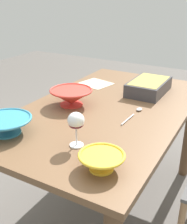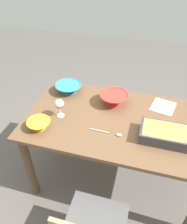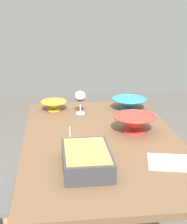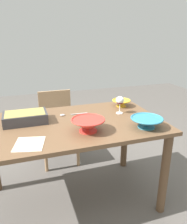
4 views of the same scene
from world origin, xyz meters
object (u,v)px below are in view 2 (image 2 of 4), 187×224
Objects in this scene: small_bowl at (68,88)px; napkin at (163,106)px; serving_bowl at (114,98)px; serving_spoon at (112,133)px; casserole_dish at (164,134)px; mixing_bowl at (39,124)px; dining_table at (117,130)px; wine_glass at (59,105)px.

small_bowl reaches higher than napkin.
serving_bowl is 1.21× the size of napkin.
serving_spoon is at bearing 51.57° from napkin.
mixing_bowl is (0.93, 0.14, -0.01)m from casserole_dish.
serving_spoon is at bearing 100.25° from serving_bowl.
serving_bowl is at bearing -136.49° from mixing_bowl.
casserole_dish is 0.37m from serving_spoon.
serving_bowl is (-0.49, -0.46, 0.02)m from mixing_bowl.
casserole_dish is at bearing -171.43° from serving_spoon.
casserole_dish is 1.38× the size of serving_spoon.
casserole_dish reaches higher than mixing_bowl.
dining_table is at bearing 152.83° from small_bowl.
dining_table is 0.53m from wine_glass.
serving_spoon is (-0.07, 0.38, -0.05)m from serving_bowl.
casserole_dish is at bearing 143.23° from serving_bowl.
small_bowl is (0.53, -0.27, 0.16)m from dining_table.
serving_spoon is at bearing 8.57° from casserole_dish.
dining_table is at bearing -169.98° from wine_glass.
small_bowl is (-0.04, -0.54, 0.01)m from mixing_bowl.
wine_glass is at bearing 36.37° from serving_bowl.
small_bowl is (0.06, -0.36, -0.07)m from wine_glass.
small_bowl reaches higher than serving_spoon.
serving_bowl is at bearing -36.77° from casserole_dish.
serving_spoon is (-0.52, 0.45, -0.04)m from small_bowl.
casserole_dish is 0.94m from mixing_bowl.
dining_table is 8.21× the size of mixing_bowl.
wine_glass is at bearing 100.27° from small_bowl.
napkin is at bearing -156.32° from wine_glass.
dining_table is 0.28m from serving_bowl.
casserole_dish reaches higher than small_bowl.
serving_bowl is 1.01× the size of serving_spoon.
small_bowl is 1.00× the size of serving_spoon.
serving_bowl is (-0.39, -0.28, -0.06)m from wine_glass.
serving_spoon is 0.58m from napkin.
small_bowl is at bearing 0.05° from napkin.
wine_glass is 0.47× the size of casserole_dish.
dining_table is 0.62m from small_bowl.
mixing_bowl is 0.67m from serving_bowl.
napkin is at bearing -149.67° from mixing_bowl.
casserole_dish is 0.40m from napkin.
serving_bowl is 0.44m from napkin.
wine_glass is at bearing -11.96° from serving_spoon.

